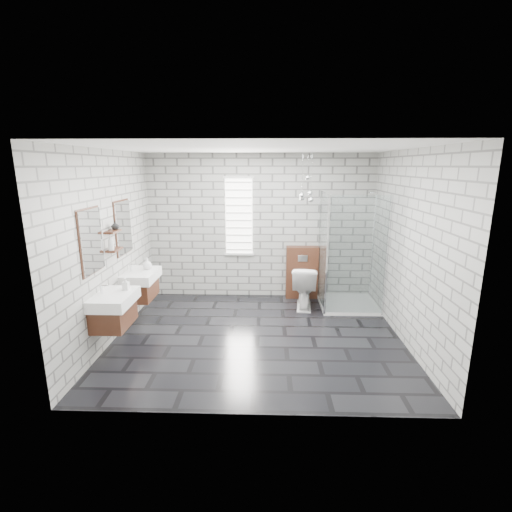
{
  "coord_description": "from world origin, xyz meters",
  "views": [
    {
      "loc": [
        0.14,
        -5.09,
        2.48
      ],
      "look_at": [
        -0.04,
        0.35,
        1.14
      ],
      "focal_mm": 26.0,
      "sensor_mm": 36.0,
      "label": 1
    }
  ],
  "objects_px": {
    "cistern_panel": "(302,272)",
    "vanity_left": "(111,301)",
    "toilet": "(304,286)",
    "vanity_right": "(139,277)",
    "shower_enclosure": "(345,281)"
  },
  "relations": [
    {
      "from": "toilet",
      "to": "vanity_right",
      "type": "bearing_deg",
      "value": 20.82
    },
    {
      "from": "cistern_panel",
      "to": "vanity_left",
      "type": "bearing_deg",
      "value": -139.83
    },
    {
      "from": "vanity_left",
      "to": "cistern_panel",
      "type": "distance_m",
      "value": 3.55
    },
    {
      "from": "vanity_left",
      "to": "toilet",
      "type": "bearing_deg",
      "value": 33.6
    },
    {
      "from": "vanity_right",
      "to": "cistern_panel",
      "type": "relative_size",
      "value": 1.57
    },
    {
      "from": "vanity_left",
      "to": "cistern_panel",
      "type": "xyz_separation_m",
      "value": [
        2.7,
        2.28,
        -0.26
      ]
    },
    {
      "from": "vanity_right",
      "to": "cistern_panel",
      "type": "bearing_deg",
      "value": 24.3
    },
    {
      "from": "vanity_left",
      "to": "toilet",
      "type": "relative_size",
      "value": 2.05
    },
    {
      "from": "vanity_left",
      "to": "shower_enclosure",
      "type": "xyz_separation_m",
      "value": [
        3.41,
        1.76,
        -0.25
      ]
    },
    {
      "from": "toilet",
      "to": "vanity_left",
      "type": "bearing_deg",
      "value": 39.23
    },
    {
      "from": "cistern_panel",
      "to": "toilet",
      "type": "distance_m",
      "value": 0.5
    },
    {
      "from": "shower_enclosure",
      "to": "toilet",
      "type": "relative_size",
      "value": 2.66
    },
    {
      "from": "vanity_left",
      "to": "shower_enclosure",
      "type": "relative_size",
      "value": 0.77
    },
    {
      "from": "cistern_panel",
      "to": "toilet",
      "type": "xyz_separation_m",
      "value": [
        0.0,
        -0.49,
        -0.12
      ]
    },
    {
      "from": "cistern_panel",
      "to": "toilet",
      "type": "height_order",
      "value": "cistern_panel"
    }
  ]
}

